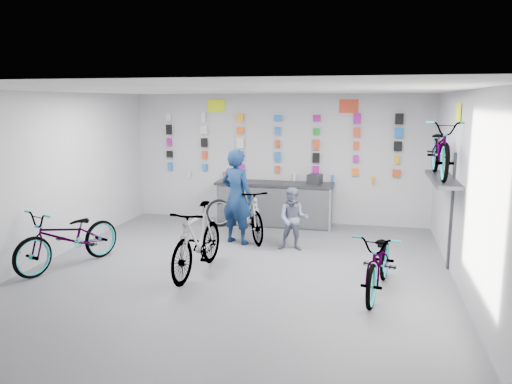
% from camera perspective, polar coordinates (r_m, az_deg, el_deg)
% --- Properties ---
extents(floor, '(8.00, 8.00, 0.00)m').
position_cam_1_polar(floor, '(8.30, -2.59, -9.62)').
color(floor, '#56555B').
rests_on(floor, ground).
extents(ceiling, '(8.00, 8.00, 0.00)m').
position_cam_1_polar(ceiling, '(7.80, -2.78, 11.58)').
color(ceiling, white).
rests_on(ceiling, wall_back).
extents(wall_back, '(7.00, 0.00, 7.00)m').
position_cam_1_polar(wall_back, '(11.78, 2.55, 3.84)').
color(wall_back, '#BCBCBE').
rests_on(wall_back, floor).
extents(wall_front, '(7.00, 0.00, 7.00)m').
position_cam_1_polar(wall_front, '(4.30, -17.25, -8.15)').
color(wall_front, '#BCBCBE').
rests_on(wall_front, floor).
extents(wall_left, '(0.00, 8.00, 8.00)m').
position_cam_1_polar(wall_left, '(9.46, -23.57, 1.39)').
color(wall_left, '#BCBCBE').
rests_on(wall_left, floor).
extents(wall_right, '(0.00, 8.00, 8.00)m').
position_cam_1_polar(wall_right, '(7.76, 23.09, -0.37)').
color(wall_right, '#BCBCBE').
rests_on(wall_right, floor).
extents(counter, '(2.70, 0.66, 1.00)m').
position_cam_1_polar(counter, '(11.49, 2.09, -1.44)').
color(counter, black).
rests_on(counter, floor).
extents(merch_wall, '(5.56, 0.08, 1.57)m').
position_cam_1_polar(merch_wall, '(11.65, 3.10, 5.35)').
color(merch_wall, blue).
rests_on(merch_wall, wall_back).
extents(wall_bracket, '(0.39, 1.90, 2.00)m').
position_cam_1_polar(wall_bracket, '(8.90, 20.67, 0.84)').
color(wall_bracket, '#333338').
rests_on(wall_bracket, wall_right).
extents(sign_left, '(0.42, 0.02, 0.30)m').
position_cam_1_polar(sign_left, '(12.04, -4.57, 9.78)').
color(sign_left, '#DEF812').
rests_on(sign_left, wall_back).
extents(sign_right, '(0.42, 0.02, 0.30)m').
position_cam_1_polar(sign_right, '(11.50, 10.55, 9.62)').
color(sign_right, red).
rests_on(sign_right, wall_back).
extents(sign_side, '(0.02, 0.40, 0.30)m').
position_cam_1_polar(sign_side, '(8.82, 22.15, 8.42)').
color(sign_side, '#DEF812').
rests_on(sign_side, wall_right).
extents(bike_left, '(1.41, 2.15, 1.07)m').
position_cam_1_polar(bike_left, '(9.17, -20.62, -4.85)').
color(bike_left, gray).
rests_on(bike_left, floor).
extents(bike_center, '(0.69, 1.97, 1.17)m').
position_cam_1_polar(bike_center, '(8.30, -6.72, -5.44)').
color(bike_center, gray).
rests_on(bike_center, floor).
extents(bike_right, '(0.95, 1.97, 0.99)m').
position_cam_1_polar(bike_right, '(7.66, 13.98, -7.71)').
color(bike_right, gray).
rests_on(bike_right, floor).
extents(bike_service, '(1.38, 1.86, 1.11)m').
position_cam_1_polar(bike_service, '(10.31, -0.79, -2.42)').
color(bike_service, gray).
rests_on(bike_service, floor).
extents(bike_wall, '(0.63, 1.80, 0.95)m').
position_cam_1_polar(bike_wall, '(8.82, 20.41, 4.64)').
color(bike_wall, gray).
rests_on(bike_wall, wall_bracket).
extents(clerk, '(0.81, 0.66, 1.91)m').
position_cam_1_polar(clerk, '(9.96, -2.22, -0.54)').
color(clerk, '#0D2144').
rests_on(clerk, floor).
extents(customer, '(0.61, 0.48, 1.22)m').
position_cam_1_polar(customer, '(9.57, 4.29, -3.10)').
color(customer, slate).
rests_on(customer, floor).
extents(spare_wheel, '(0.66, 0.39, 0.63)m').
position_cam_1_polar(spare_wheel, '(11.46, -4.20, -2.40)').
color(spare_wheel, black).
rests_on(spare_wheel, floor).
extents(register, '(0.35, 0.36, 0.22)m').
position_cam_1_polar(register, '(11.26, 6.73, 1.47)').
color(register, black).
rests_on(register, counter).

